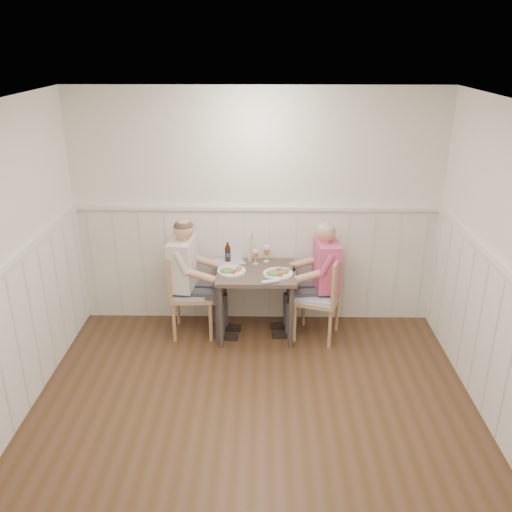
{
  "coord_description": "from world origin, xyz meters",
  "views": [
    {
      "loc": [
        0.08,
        -3.39,
        3.04
      ],
      "look_at": [
        0.0,
        1.64,
        1.0
      ],
      "focal_mm": 38.0,
      "sensor_mm": 36.0,
      "label": 1
    }
  ],
  "objects_px": {
    "diner_cream": "(188,286)",
    "grass_vase": "(250,247)",
    "chair_right": "(323,294)",
    "dining_table": "(256,280)",
    "beer_bottle": "(228,253)",
    "man_in_pink": "(322,287)",
    "chair_left": "(187,289)"
  },
  "relations": [
    {
      "from": "dining_table",
      "to": "beer_bottle",
      "type": "distance_m",
      "value": 0.46
    },
    {
      "from": "beer_bottle",
      "to": "chair_right",
      "type": "bearing_deg",
      "value": -17.33
    },
    {
      "from": "dining_table",
      "to": "beer_bottle",
      "type": "bearing_deg",
      "value": 141.1
    },
    {
      "from": "dining_table",
      "to": "diner_cream",
      "type": "bearing_deg",
      "value": 179.14
    },
    {
      "from": "diner_cream",
      "to": "beer_bottle",
      "type": "distance_m",
      "value": 0.57
    },
    {
      "from": "diner_cream",
      "to": "grass_vase",
      "type": "bearing_deg",
      "value": 22.06
    },
    {
      "from": "chair_left",
      "to": "beer_bottle",
      "type": "distance_m",
      "value": 0.59
    },
    {
      "from": "chair_right",
      "to": "chair_left",
      "type": "relative_size",
      "value": 0.98
    },
    {
      "from": "man_in_pink",
      "to": "beer_bottle",
      "type": "xyz_separation_m",
      "value": [
        -1.02,
        0.21,
        0.3
      ]
    },
    {
      "from": "dining_table",
      "to": "chair_right",
      "type": "height_order",
      "value": "chair_right"
    },
    {
      "from": "chair_right",
      "to": "grass_vase",
      "type": "xyz_separation_m",
      "value": [
        -0.78,
        0.34,
        0.4
      ]
    },
    {
      "from": "chair_right",
      "to": "man_in_pink",
      "type": "distance_m",
      "value": 0.12
    },
    {
      "from": "chair_right",
      "to": "beer_bottle",
      "type": "distance_m",
      "value": 1.12
    },
    {
      "from": "grass_vase",
      "to": "man_in_pink",
      "type": "bearing_deg",
      "value": -16.46
    },
    {
      "from": "dining_table",
      "to": "beer_bottle",
      "type": "relative_size",
      "value": 3.7
    },
    {
      "from": "chair_left",
      "to": "diner_cream",
      "type": "height_order",
      "value": "diner_cream"
    },
    {
      "from": "beer_bottle",
      "to": "dining_table",
      "type": "bearing_deg",
      "value": -38.9
    },
    {
      "from": "chair_right",
      "to": "diner_cream",
      "type": "distance_m",
      "value": 1.45
    },
    {
      "from": "beer_bottle",
      "to": "grass_vase",
      "type": "distance_m",
      "value": 0.25
    },
    {
      "from": "dining_table",
      "to": "man_in_pink",
      "type": "bearing_deg",
      "value": 4.03
    },
    {
      "from": "grass_vase",
      "to": "beer_bottle",
      "type": "bearing_deg",
      "value": -174.2
    },
    {
      "from": "dining_table",
      "to": "chair_left",
      "type": "relative_size",
      "value": 0.86
    },
    {
      "from": "dining_table",
      "to": "grass_vase",
      "type": "height_order",
      "value": "grass_vase"
    },
    {
      "from": "dining_table",
      "to": "grass_vase",
      "type": "distance_m",
      "value": 0.39
    },
    {
      "from": "dining_table",
      "to": "chair_right",
      "type": "distance_m",
      "value": 0.72
    },
    {
      "from": "chair_right",
      "to": "chair_left",
      "type": "distance_m",
      "value": 1.46
    },
    {
      "from": "chair_right",
      "to": "grass_vase",
      "type": "distance_m",
      "value": 0.94
    },
    {
      "from": "diner_cream",
      "to": "chair_right",
      "type": "bearing_deg",
      "value": -2.97
    },
    {
      "from": "chair_left",
      "to": "grass_vase",
      "type": "height_order",
      "value": "grass_vase"
    },
    {
      "from": "dining_table",
      "to": "grass_vase",
      "type": "xyz_separation_m",
      "value": [
        -0.07,
        0.28,
        0.27
      ]
    },
    {
      "from": "dining_table",
      "to": "chair_right",
      "type": "xyz_separation_m",
      "value": [
        0.71,
        -0.06,
        -0.13
      ]
    },
    {
      "from": "chair_right",
      "to": "man_in_pink",
      "type": "xyz_separation_m",
      "value": [
        -0.0,
        0.11,
        0.04
      ]
    }
  ]
}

